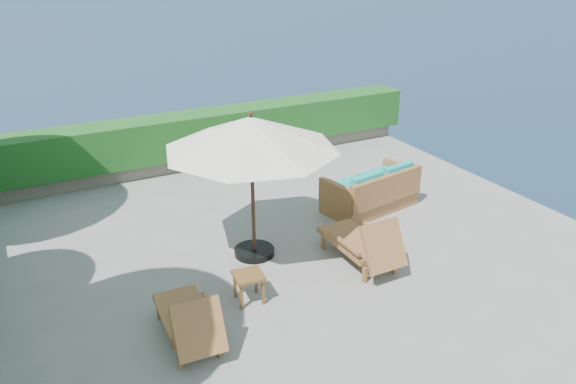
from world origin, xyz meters
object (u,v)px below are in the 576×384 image
lounge_left (190,319)px  patio_umbrella (251,135)px  lounge_right (364,243)px  side_table (249,279)px  wicker_loveseat (372,193)px

lounge_left → patio_umbrella: bearing=48.2°
patio_umbrella → lounge_right: (1.54, -1.19, -1.85)m
lounge_left → side_table: lounge_left is taller
wicker_loveseat → lounge_right: bearing=-138.7°
lounge_right → wicker_loveseat: bearing=50.6°
patio_umbrella → wicker_loveseat: bearing=11.2°
lounge_right → side_table: lounge_right is taller
patio_umbrella → wicker_loveseat: 3.59m
lounge_right → wicker_loveseat: (1.45, 1.79, -0.05)m
patio_umbrella → side_table: size_ratio=6.76×
lounge_right → side_table: bearing=-178.2°
side_table → wicker_loveseat: wicker_loveseat is taller
patio_umbrella → side_table: bearing=-117.7°
lounge_right → wicker_loveseat: 2.30m
lounge_right → lounge_left: bearing=-169.6°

